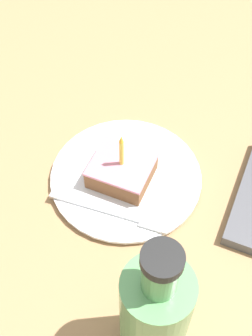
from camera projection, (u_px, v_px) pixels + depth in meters
The scene contains 5 objects.
ground_plane at pixel (133, 196), 0.78m from camera, with size 2.40×2.40×0.04m.
plate at pixel (126, 177), 0.77m from camera, with size 0.25×0.25×0.01m.
cake_slice at pixel (122, 170), 0.75m from camera, with size 0.09×0.09×0.10m.
fork at pixel (117, 213), 0.72m from camera, with size 0.03×0.19×0.00m.
bottle at pixel (155, 315), 0.54m from camera, with size 0.08×0.08×0.25m.
Camera 1 is at (0.40, 0.16, 0.63)m, focal length 50.00 mm.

